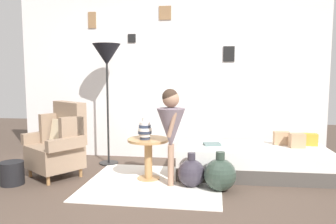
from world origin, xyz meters
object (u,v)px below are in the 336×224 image
(side_table, at_px, (148,151))
(magazine_basket, at_px, (12,173))
(armchair, at_px, (59,143))
(book_on_daybed, at_px, (212,144))
(demijohn_near, at_px, (191,173))
(vase_striped, at_px, (145,130))
(person_child, at_px, (171,124))
(daybed, at_px, (251,161))
(floor_lamp, at_px, (107,59))
(demijohn_far, at_px, (220,174))

(side_table, relative_size, magazine_basket, 1.88)
(armchair, xyz_separation_m, book_on_daybed, (1.98, 0.33, -0.02))
(side_table, height_order, demijohn_near, side_table)
(vase_striped, height_order, person_child, person_child)
(demijohn_near, bearing_deg, armchair, 174.15)
(armchair, height_order, vase_striped, armchair)
(armchair, xyz_separation_m, daybed, (2.48, 0.36, -0.24))
(vase_striped, relative_size, floor_lamp, 0.16)
(demijohn_near, bearing_deg, side_table, 160.69)
(daybed, relative_size, demijohn_near, 4.63)
(vase_striped, xyz_separation_m, person_child, (0.35, -0.14, 0.11))
(person_child, distance_m, magazine_basket, 2.02)
(armchair, distance_m, demijohn_near, 1.78)
(armchair, height_order, magazine_basket, armchair)
(book_on_daybed, height_order, magazine_basket, book_on_daybed)
(book_on_daybed, relative_size, demijohn_far, 0.48)
(daybed, xyz_separation_m, floor_lamp, (-2.04, 0.31, 1.35))
(person_child, bearing_deg, floor_lamp, 141.80)
(armchair, bearing_deg, side_table, 0.87)
(book_on_daybed, xyz_separation_m, magazine_basket, (-2.40, -0.75, -0.28))
(side_table, distance_m, book_on_daybed, 0.86)
(demijohn_far, xyz_separation_m, magazine_basket, (-2.50, -0.15, -0.05))
(daybed, bearing_deg, person_child, -152.09)
(floor_lamp, distance_m, person_child, 1.56)
(armchair, xyz_separation_m, demijohn_far, (2.08, -0.27, -0.25))
(demijohn_near, height_order, demijohn_far, demijohn_far)
(armchair, relative_size, person_child, 0.83)
(daybed, xyz_separation_m, vase_striped, (-1.34, -0.38, 0.44))
(armchair, xyz_separation_m, floor_lamp, (0.44, 0.67, 1.11))
(person_child, xyz_separation_m, demijohn_far, (0.58, -0.10, -0.56))
(person_child, distance_m, demijohn_near, 0.63)
(side_table, bearing_deg, floor_lamp, 138.85)
(floor_lamp, bearing_deg, vase_striped, -44.13)
(armchair, relative_size, vase_striped, 3.50)
(demijohn_far, bearing_deg, magazine_basket, -176.63)
(vase_striped, relative_size, demijohn_near, 0.67)
(vase_striped, distance_m, book_on_daybed, 0.93)
(person_child, distance_m, demijohn_far, 0.81)
(daybed, relative_size, magazine_basket, 6.84)
(vase_striped, relative_size, demijohn_far, 0.61)
(demijohn_far, bearing_deg, person_child, 169.97)
(side_table, relative_size, demijohn_near, 1.27)
(demijohn_far, relative_size, magazine_basket, 1.63)
(armchair, relative_size, floor_lamp, 0.55)
(book_on_daybed, bearing_deg, demijohn_far, -80.38)
(demijohn_far, distance_m, magazine_basket, 2.50)
(armchair, height_order, person_child, person_child)
(floor_lamp, distance_m, demijohn_far, 2.32)
(side_table, relative_size, book_on_daybed, 2.39)
(daybed, xyz_separation_m, book_on_daybed, (-0.51, -0.03, 0.22))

